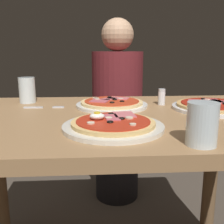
% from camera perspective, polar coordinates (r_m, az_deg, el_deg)
% --- Properties ---
extents(dining_table, '(1.19, 0.77, 0.76)m').
position_cam_1_polar(dining_table, '(0.99, -0.13, -7.71)').
color(dining_table, '#9E754C').
rests_on(dining_table, ground).
extents(pizza_foreground, '(0.30, 0.30, 0.05)m').
position_cam_1_polar(pizza_foreground, '(0.79, 0.21, -2.68)').
color(pizza_foreground, silver).
rests_on(pizza_foreground, dining_table).
extents(pizza_across_left, '(0.31, 0.31, 0.03)m').
position_cam_1_polar(pizza_across_left, '(1.11, 20.42, 1.15)').
color(pizza_across_left, white).
rests_on(pizza_across_left, dining_table).
extents(pizza_across_right, '(0.29, 0.29, 0.03)m').
position_cam_1_polar(pizza_across_right, '(1.09, -0.06, 1.75)').
color(pizza_across_right, white).
rests_on(pizza_across_right, dining_table).
extents(water_glass_near, '(0.07, 0.07, 0.10)m').
position_cam_1_polar(water_glass_near, '(0.68, 18.40, -2.93)').
color(water_glass_near, silver).
rests_on(water_glass_near, dining_table).
extents(water_glass_far, '(0.07, 0.07, 0.11)m').
position_cam_1_polar(water_glass_far, '(1.23, -17.41, 4.14)').
color(water_glass_far, silver).
rests_on(water_glass_far, dining_table).
extents(fork, '(0.16, 0.02, 0.00)m').
position_cam_1_polar(fork, '(1.11, -14.77, 0.95)').
color(fork, silver).
rests_on(fork, dining_table).
extents(salt_shaker, '(0.03, 0.03, 0.07)m').
position_cam_1_polar(salt_shaker, '(1.15, 10.39, 3.13)').
color(salt_shaker, white).
rests_on(salt_shaker, dining_table).
extents(diner_person, '(0.32, 0.32, 1.18)m').
position_cam_1_polar(diner_person, '(1.77, 1.10, -1.06)').
color(diner_person, black).
rests_on(diner_person, ground).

